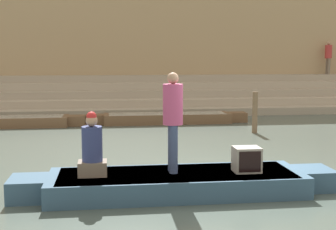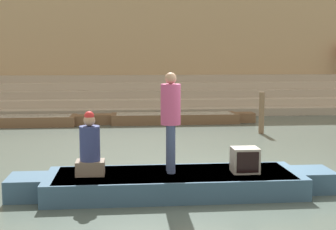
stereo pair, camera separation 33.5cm
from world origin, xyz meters
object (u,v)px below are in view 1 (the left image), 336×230
object	(u,v)px
tv_set	(247,159)
rowboat_main	(177,182)
person_standing	(173,115)
mooring_post	(255,112)
person_on_steps	(328,55)
moored_boat_shore	(5,121)
person_rowing	(92,150)
moored_boat_distant	(167,118)

from	to	relation	value
tv_set	rowboat_main	bearing A→B (deg)	-177.57
person_standing	mooring_post	size ratio (longest dim) A/B	1.35
person_on_steps	rowboat_main	bearing A→B (deg)	19.44
moored_boat_shore	rowboat_main	bearing A→B (deg)	-61.55
person_standing	person_on_steps	world-z (taller)	person_on_steps
person_standing	person_on_steps	bearing A→B (deg)	69.26
person_rowing	mooring_post	bearing A→B (deg)	49.54
person_rowing	rowboat_main	bearing A→B (deg)	-2.90
mooring_post	tv_set	bearing A→B (deg)	-109.16
rowboat_main	person_rowing	world-z (taller)	person_rowing
person_on_steps	moored_boat_distant	bearing A→B (deg)	-5.15
person_rowing	moored_boat_distant	distance (m)	9.25
tv_set	moored_boat_distant	xyz separation A→B (m)	(-0.29, 8.99, -0.42)
person_standing	tv_set	bearing A→B (deg)	7.21
person_on_steps	person_rowing	bearing A→B (deg)	15.50
mooring_post	moored_boat_distant	bearing A→B (deg)	133.72
moored_boat_distant	person_on_steps	size ratio (longest dim) A/B	3.65
moored_boat_distant	person_on_steps	world-z (taller)	person_on_steps
moored_boat_shore	mooring_post	xyz separation A→B (m)	(8.27, -2.42, 0.47)
moored_boat_distant	person_on_steps	distance (m)	10.49
person_standing	person_on_steps	distance (m)	17.19
mooring_post	person_on_steps	size ratio (longest dim) A/B	0.82
tv_set	person_on_steps	world-z (taller)	person_on_steps
person_rowing	moored_boat_distant	xyz separation A→B (m)	(2.48, 8.89, -0.64)
person_standing	tv_set	world-z (taller)	person_standing
person_rowing	moored_boat_shore	xyz separation A→B (m)	(-3.29, 8.69, -0.64)
tv_set	person_rowing	bearing A→B (deg)	-176.09
rowboat_main	moored_boat_distant	xyz separation A→B (m)	(0.98, 8.91, -0.01)
mooring_post	person_on_steps	distance (m)	10.22
rowboat_main	person_rowing	distance (m)	1.62
rowboat_main	mooring_post	xyz separation A→B (m)	(3.49, 6.29, 0.46)
rowboat_main	person_rowing	bearing A→B (deg)	179.17
tv_set	moored_boat_shore	size ratio (longest dim) A/B	0.09
moored_boat_distant	person_standing	bearing A→B (deg)	-98.15
mooring_post	person_on_steps	world-z (taller)	person_on_steps
person_standing	mooring_post	distance (m)	7.19
moored_boat_shore	moored_boat_distant	world-z (taller)	same
tv_set	moored_boat_distant	bearing A→B (deg)	97.94
rowboat_main	person_on_steps	distance (m)	17.34
moored_boat_shore	moored_boat_distant	size ratio (longest dim) A/B	0.93
person_standing	moored_boat_distant	distance (m)	8.97
person_on_steps	tv_set	bearing A→B (deg)	23.23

